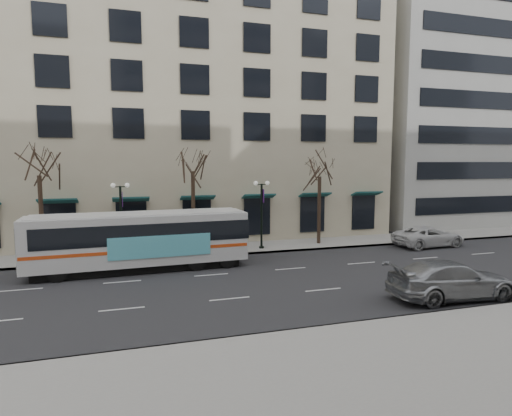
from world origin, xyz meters
name	(u,v)px	position (x,y,z in m)	size (l,w,h in m)	color
ground	(220,286)	(0.00, 0.00, 0.00)	(160.00, 160.00, 0.00)	black
sidewalk_far	(258,247)	(5.00, 9.00, 0.07)	(80.00, 4.00, 0.15)	gray
building_hotel	(152,105)	(-2.00, 21.00, 12.00)	(40.00, 20.00, 24.00)	tan
building_office	(446,69)	(32.00, 21.00, 17.50)	(25.00, 20.00, 35.00)	#999993
tree_far_left	(38,161)	(-10.00, 8.80, 6.70)	(3.60, 3.60, 8.34)	black
tree_far_mid	(193,158)	(0.00, 8.80, 6.91)	(3.60, 3.60, 8.55)	black
tree_far_right	(320,164)	(10.00, 8.80, 6.42)	(3.60, 3.60, 8.06)	black
lamp_post_left	(121,216)	(-4.99, 8.20, 2.94)	(1.22, 0.45, 5.21)	black
lamp_post_right	(262,211)	(5.01, 8.20, 2.94)	(1.22, 0.45, 5.21)	black
city_bus	(141,239)	(-3.83, 4.72, 1.93)	(13.14, 3.33, 3.54)	silver
silver_car	(451,280)	(10.34, -5.35, 0.92)	(2.57, 6.31, 1.83)	#93959A
white_pickup	(429,236)	(18.01, 5.73, 0.79)	(2.62, 5.69, 1.58)	silver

